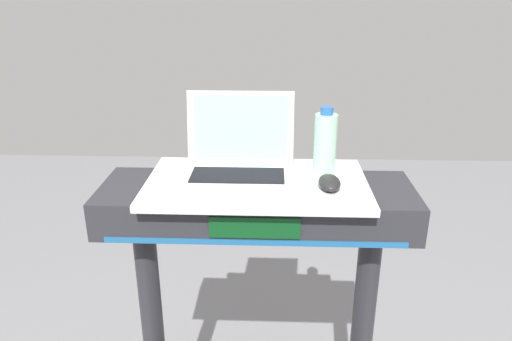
{
  "coord_description": "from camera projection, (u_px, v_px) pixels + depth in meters",
  "views": [
    {
      "loc": [
        0.04,
        -0.55,
        1.66
      ],
      "look_at": [
        0.0,
        0.65,
        1.18
      ],
      "focal_mm": 33.51,
      "sensor_mm": 36.0,
      "label": 1
    }
  ],
  "objects": [
    {
      "name": "desk_board",
      "position": [
        257.0,
        184.0,
        1.36
      ],
      "size": [
        0.63,
        0.36,
        0.02
      ],
      "primitive_type": "cube",
      "color": "silver",
      "rests_on": "treadmill_base"
    },
    {
      "name": "laptop",
      "position": [
        239.0,
        159.0,
        1.38
      ],
      "size": [
        0.32,
        0.25,
        0.23
      ],
      "rotation": [
        0.0,
        0.0,
        -0.03
      ],
      "color": "#B7B7BC",
      "rests_on": "desk_board"
    },
    {
      "name": "computer_mouse",
      "position": [
        329.0,
        183.0,
        1.3
      ],
      "size": [
        0.06,
        0.1,
        0.03
      ],
      "primitive_type": "ellipsoid",
      "rotation": [
        0.0,
        0.0,
        0.01
      ],
      "color": "black",
      "rests_on": "desk_board"
    },
    {
      "name": "water_bottle",
      "position": [
        325.0,
        143.0,
        1.37
      ],
      "size": [
        0.07,
        0.07,
        0.2
      ],
      "color": "#9EDBB2",
      "rests_on": "desk_board"
    }
  ]
}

